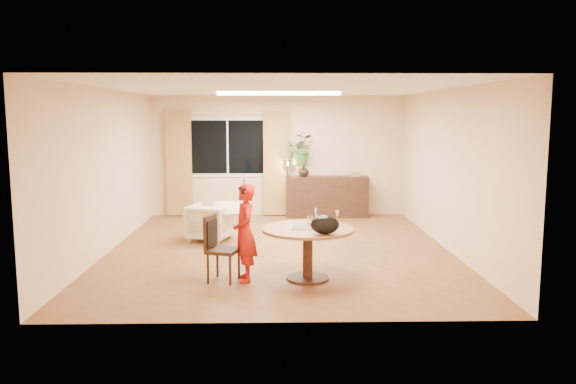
% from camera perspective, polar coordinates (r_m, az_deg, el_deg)
% --- Properties ---
extents(floor, '(6.50, 6.50, 0.00)m').
position_cam_1_polar(floor, '(9.22, -0.87, -5.89)').
color(floor, brown).
rests_on(floor, ground).
extents(ceiling, '(6.50, 6.50, 0.00)m').
position_cam_1_polar(ceiling, '(8.97, -0.91, 10.47)').
color(ceiling, white).
rests_on(ceiling, wall_back).
extents(wall_back, '(5.50, 0.00, 5.50)m').
position_cam_1_polar(wall_back, '(12.24, -0.98, 3.67)').
color(wall_back, beige).
rests_on(wall_back, floor).
extents(wall_left, '(0.00, 6.50, 6.50)m').
position_cam_1_polar(wall_left, '(9.40, -17.91, 2.04)').
color(wall_left, beige).
rests_on(wall_left, floor).
extents(wall_right, '(0.00, 6.50, 6.50)m').
position_cam_1_polar(wall_right, '(9.43, 16.08, 2.13)').
color(wall_right, beige).
rests_on(wall_right, floor).
extents(window, '(1.70, 0.03, 1.30)m').
position_cam_1_polar(window, '(12.26, -6.15, 4.57)').
color(window, white).
rests_on(window, wall_back).
extents(curtain_left, '(0.55, 0.08, 2.25)m').
position_cam_1_polar(curtain_left, '(12.34, -11.02, 2.84)').
color(curtain_left, olive).
rests_on(curtain_left, wall_back).
extents(curtain_right, '(0.55, 0.08, 2.25)m').
position_cam_1_polar(curtain_right, '(12.16, -1.21, 2.91)').
color(curtain_right, olive).
rests_on(curtain_right, wall_back).
extents(ceiling_panel, '(2.20, 0.35, 0.05)m').
position_cam_1_polar(ceiling_panel, '(10.17, -0.95, 9.96)').
color(ceiling_panel, white).
rests_on(ceiling_panel, ceiling).
extents(dining_table, '(1.23, 1.23, 0.70)m').
position_cam_1_polar(dining_table, '(7.48, 2.03, -4.78)').
color(dining_table, brown).
rests_on(dining_table, floor).
extents(dining_chair, '(0.52, 0.49, 0.88)m').
position_cam_1_polar(dining_chair, '(7.48, -6.59, -5.73)').
color(dining_chair, black).
rests_on(dining_chair, floor).
extents(child, '(0.52, 0.40, 1.30)m').
position_cam_1_polar(child, '(7.41, -4.40, -4.16)').
color(child, red).
rests_on(child, floor).
extents(laptop, '(0.41, 0.29, 0.26)m').
position_cam_1_polar(laptop, '(7.41, 1.67, -2.68)').
color(laptop, '#B7B7BC').
rests_on(laptop, dining_table).
extents(tumbler, '(0.09, 0.09, 0.11)m').
position_cam_1_polar(tumbler, '(7.71, 2.26, -2.84)').
color(tumbler, white).
rests_on(tumbler, dining_table).
extents(wine_glass, '(0.07, 0.07, 0.20)m').
position_cam_1_polar(wine_glass, '(7.63, 5.02, -2.62)').
color(wine_glass, white).
rests_on(wine_glass, dining_table).
extents(pot_lid, '(0.23, 0.23, 0.04)m').
position_cam_1_polar(pot_lid, '(7.71, 3.53, -3.14)').
color(pot_lid, white).
rests_on(pot_lid, dining_table).
extents(handbag, '(0.38, 0.24, 0.24)m').
position_cam_1_polar(handbag, '(7.04, 3.78, -3.33)').
color(handbag, black).
rests_on(handbag, dining_table).
extents(armchair, '(0.86, 0.88, 0.64)m').
position_cam_1_polar(armchair, '(9.95, -7.91, -3.06)').
color(armchair, beige).
rests_on(armchair, floor).
extents(throw, '(0.49, 0.58, 0.03)m').
position_cam_1_polar(throw, '(9.82, -6.28, -1.18)').
color(throw, beige).
rests_on(throw, armchair).
extents(sideboard, '(1.75, 0.43, 0.88)m').
position_cam_1_polar(sideboard, '(12.15, 3.98, -0.47)').
color(sideboard, black).
rests_on(sideboard, floor).
extents(vase, '(0.29, 0.29, 0.25)m').
position_cam_1_polar(vase, '(12.04, 1.60, 2.17)').
color(vase, black).
rests_on(vase, sideboard).
extents(bouquet, '(0.69, 0.62, 0.66)m').
position_cam_1_polar(bouquet, '(12.00, 1.35, 4.33)').
color(bouquet, '#246127').
rests_on(bouquet, vase).
extents(book_stack, '(0.22, 0.17, 0.08)m').
position_cam_1_polar(book_stack, '(12.16, 6.81, 1.78)').
color(book_stack, '#8D6248').
rests_on(book_stack, sideboard).
extents(desk_lamp, '(0.16, 0.16, 0.37)m').
position_cam_1_polar(desk_lamp, '(11.98, -0.05, 2.44)').
color(desk_lamp, black).
rests_on(desk_lamp, sideboard).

